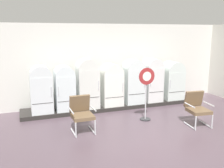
# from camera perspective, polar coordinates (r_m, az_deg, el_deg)

# --- Properties ---
(ground) EXTENTS (12.00, 10.00, 0.05)m
(ground) POSITION_cam_1_polar(r_m,az_deg,el_deg) (6.29, 9.77, -13.01)
(ground) COLOR #53424B
(back_wall) EXTENTS (11.76, 0.12, 2.87)m
(back_wall) POSITION_cam_1_polar(r_m,az_deg,el_deg) (9.13, -1.36, 4.56)
(back_wall) COLOR silver
(back_wall) RESTS_ON ground
(display_plinth) EXTENTS (6.09, 0.95, 0.13)m
(display_plinth) POSITION_cam_1_polar(r_m,az_deg,el_deg) (8.83, 0.01, -4.88)
(display_plinth) COLOR #2B2826
(display_plinth) RESTS_ON ground
(refrigerator_0) EXTENTS (0.66, 0.66, 1.47)m
(refrigerator_0) POSITION_cam_1_polar(r_m,az_deg,el_deg) (8.03, -15.77, -0.84)
(refrigerator_0) COLOR silver
(refrigerator_0) RESTS_ON display_plinth
(refrigerator_1) EXTENTS (0.61, 0.69, 1.43)m
(refrigerator_1) POSITION_cam_1_polar(r_m,az_deg,el_deg) (8.12, -10.70, -0.58)
(refrigerator_1) COLOR white
(refrigerator_1) RESTS_ON display_plinth
(refrigerator_2) EXTENTS (0.68, 0.63, 1.63)m
(refrigerator_2) POSITION_cam_1_polar(r_m,az_deg,el_deg) (8.22, -5.57, 0.47)
(refrigerator_2) COLOR silver
(refrigerator_2) RESTS_ON display_plinth
(refrigerator_3) EXTENTS (0.69, 0.66, 1.43)m
(refrigerator_3) POSITION_cam_1_polar(r_m,az_deg,el_deg) (8.50, -0.16, 0.11)
(refrigerator_3) COLOR white
(refrigerator_3) RESTS_ON display_plinth
(refrigerator_4) EXTENTS (0.66, 0.62, 1.54)m
(refrigerator_4) POSITION_cam_1_polar(r_m,az_deg,el_deg) (8.77, 4.87, 0.87)
(refrigerator_4) COLOR white
(refrigerator_4) RESTS_ON display_plinth
(refrigerator_5) EXTENTS (0.61, 0.70, 1.55)m
(refrigerator_5) POSITION_cam_1_polar(r_m,az_deg,el_deg) (9.15, 9.04, 1.26)
(refrigerator_5) COLOR white
(refrigerator_5) RESTS_ON display_plinth
(refrigerator_6) EXTENTS (0.71, 0.68, 1.40)m
(refrigerator_6) POSITION_cam_1_polar(r_m,az_deg,el_deg) (9.59, 13.48, 1.00)
(refrigerator_6) COLOR silver
(refrigerator_6) RESTS_ON display_plinth
(armchair_left) EXTENTS (0.62, 0.68, 0.94)m
(armchair_left) POSITION_cam_1_polar(r_m,az_deg,el_deg) (6.70, -6.90, -6.37)
(armchair_left) COLOR silver
(armchair_left) RESTS_ON ground
(armchair_right) EXTENTS (0.66, 0.73, 0.94)m
(armchair_right) POSITION_cam_1_polar(r_m,az_deg,el_deg) (7.48, 18.66, -4.97)
(armchair_right) COLOR silver
(armchair_right) RESTS_ON ground
(sign_stand) EXTENTS (0.50, 0.32, 1.58)m
(sign_stand) POSITION_cam_1_polar(r_m,az_deg,el_deg) (7.46, 7.72, -2.12)
(sign_stand) COLOR #2D2D30
(sign_stand) RESTS_ON ground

